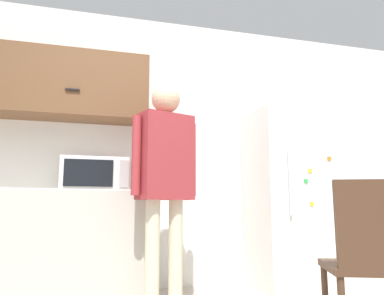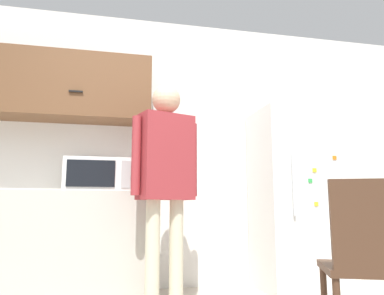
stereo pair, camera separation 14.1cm
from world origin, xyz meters
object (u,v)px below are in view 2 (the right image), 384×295
at_px(refrigerator, 298,198).
at_px(chair, 368,256).
at_px(microwave, 98,175).
at_px(person, 166,168).

relative_size(refrigerator, chair, 1.87).
bearing_deg(refrigerator, microwave, 179.58).
height_order(refrigerator, chair, refrigerator).
relative_size(microwave, person, 0.32).
height_order(microwave, person, person).
relative_size(microwave, chair, 0.61).
xyz_separation_m(person, chair, (0.98, -1.05, -0.57)).
height_order(person, refrigerator, person).
bearing_deg(microwave, refrigerator, -0.42).
relative_size(microwave, refrigerator, 0.33).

